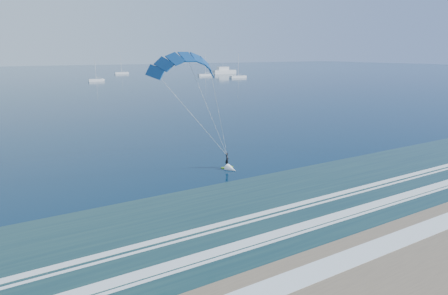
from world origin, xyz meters
TOP-DOWN VIEW (x-y plane):
  - ground at (0.00, 0.00)m, footprint 900.00×900.00m
  - kitesurfer_rig at (0.13, 21.10)m, footprint 14.20×7.79m
  - motor_yacht at (122.25, 215.15)m, footprint 16.73×4.46m
  - sailboat_3 at (30.17, 188.46)m, footprint 7.50×2.40m
  - sailboat_4 at (62.55, 248.96)m, footprint 9.02×2.40m
  - sailboat_5 at (99.96, 200.54)m, footprint 9.93×2.40m
  - sailboat_6 at (106.63, 174.32)m, footprint 10.20×2.40m

SIDE VIEW (x-z plane):
  - ground at x=0.00m, z-range 0.00..0.00m
  - sailboat_3 at x=30.17m, z-range -4.61..5.97m
  - sailboat_4 at x=62.55m, z-range -5.43..6.80m
  - sailboat_5 at x=99.96m, z-range -6.00..7.39m
  - sailboat_6 at x=106.63m, z-range -6.11..7.50m
  - motor_yacht at x=122.25m, z-range -1.52..5.16m
  - kitesurfer_rig at x=0.13m, z-range 0.29..15.94m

